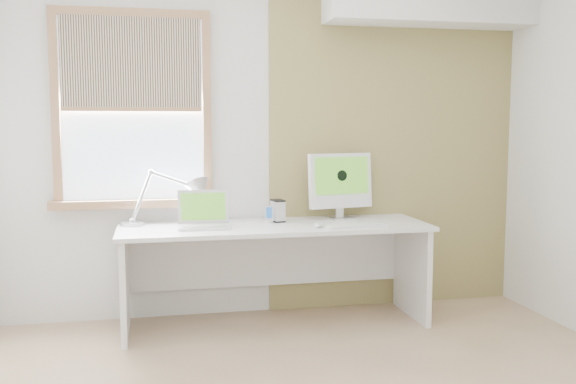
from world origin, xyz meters
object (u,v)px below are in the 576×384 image
object	(u,v)px
desk	(273,250)
external_drive	(278,211)
imac	(340,182)
desk_lamp	(187,195)
laptop	(204,218)

from	to	relation	value
desk	external_drive	world-z (taller)	external_drive
desk	external_drive	distance (m)	0.29
desk	imac	bearing A→B (deg)	13.83
desk	external_drive	bearing A→B (deg)	58.88
desk_lamp	external_drive	distance (m)	0.67
laptop	imac	distance (m)	1.08
desk_lamp	imac	world-z (taller)	imac
laptop	imac	world-z (taller)	imac
desk	laptop	distance (m)	0.57
desk	external_drive	xyz separation A→B (m)	(0.05, 0.08, 0.28)
laptop	imac	xyz separation A→B (m)	(1.04, 0.17, 0.22)
desk	desk_lamp	distance (m)	0.74
desk	laptop	bearing A→B (deg)	-175.34
desk_lamp	external_drive	bearing A→B (deg)	-5.45
external_drive	desk	bearing A→B (deg)	-121.12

